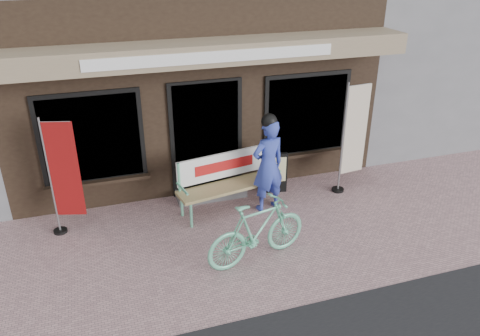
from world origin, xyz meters
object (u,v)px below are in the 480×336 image
object	(u,v)px
bicycle	(257,231)
menu_stand	(276,172)
nobori_red	(63,176)
nobori_cream	(353,136)
bench	(227,177)
person	(268,164)

from	to	relation	value
bicycle	menu_stand	xyz separation A→B (m)	(1.07, 1.91, -0.09)
bicycle	menu_stand	world-z (taller)	bicycle
bicycle	nobori_red	xyz separation A→B (m)	(-2.67, 1.63, 0.54)
nobori_cream	menu_stand	xyz separation A→B (m)	(-1.38, 0.31, -0.70)
bench	nobori_cream	size ratio (longest dim) A/B	0.90
person	menu_stand	distance (m)	0.80
person	bicycle	distance (m)	1.59
bicycle	nobori_red	world-z (taller)	nobori_red
menu_stand	nobori_cream	bearing A→B (deg)	-2.08
nobori_red	menu_stand	size ratio (longest dim) A/B	2.49
bicycle	nobori_cream	bearing A→B (deg)	-69.72
bench	bicycle	size ratio (longest dim) A/B	1.17
person	nobori_red	size ratio (longest dim) A/B	0.89
person	bicycle	bearing A→B (deg)	-128.02
person	menu_stand	size ratio (longest dim) A/B	2.22
nobori_cream	menu_stand	bearing A→B (deg)	160.75
person	nobori_red	xyz separation A→B (m)	(-3.36, 0.25, 0.16)
nobori_red	bicycle	bearing A→B (deg)	-15.49
nobori_red	menu_stand	world-z (taller)	nobori_red
person	nobori_cream	bearing A→B (deg)	-4.76
person	menu_stand	xyz separation A→B (m)	(0.38, 0.52, -0.47)
menu_stand	person	bearing A→B (deg)	-115.72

